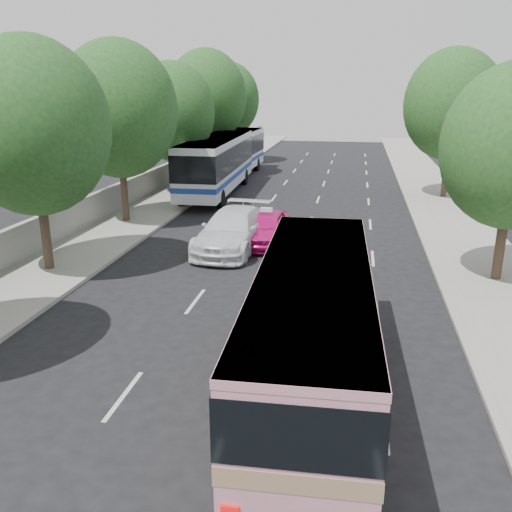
% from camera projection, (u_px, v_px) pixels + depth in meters
% --- Properties ---
extents(ground, '(120.00, 120.00, 0.00)m').
position_uv_depth(ground, '(221.00, 362.00, 14.48)').
color(ground, black).
rests_on(ground, ground).
extents(sidewalk_left, '(4.00, 90.00, 0.15)m').
position_uv_depth(sidewalk_left, '(167.00, 199.00, 34.67)').
color(sidewalk_left, '#9E998E').
rests_on(sidewalk_left, ground).
extents(sidewalk_right, '(4.00, 90.00, 0.12)m').
position_uv_depth(sidewalk_right, '(444.00, 210.00, 31.75)').
color(sidewalk_right, '#9E998E').
rests_on(sidewalk_right, ground).
extents(low_wall, '(0.30, 90.00, 1.50)m').
position_uv_depth(low_wall, '(140.00, 186.00, 34.73)').
color(low_wall, '#9E998E').
rests_on(low_wall, sidewalk_left).
extents(tree_left_b, '(5.70, 5.70, 8.88)m').
position_uv_depth(tree_left_b, '(33.00, 121.00, 19.74)').
color(tree_left_b, '#38281E').
rests_on(tree_left_b, ground).
extents(tree_left_c, '(6.00, 6.00, 9.35)m').
position_uv_depth(tree_left_c, '(119.00, 105.00, 27.18)').
color(tree_left_c, '#38281E').
rests_on(tree_left_c, ground).
extents(tree_left_d, '(5.52, 5.52, 8.60)m').
position_uv_depth(tree_left_d, '(173.00, 108.00, 34.81)').
color(tree_left_d, '#38281E').
rests_on(tree_left_d, ground).
extents(tree_left_e, '(6.30, 6.30, 9.82)m').
position_uv_depth(tree_left_e, '(207.00, 93.00, 42.06)').
color(tree_left_e, '#38281E').
rests_on(tree_left_e, ground).
extents(tree_left_f, '(5.88, 5.88, 9.16)m').
position_uv_depth(tree_left_f, '(228.00, 97.00, 49.72)').
color(tree_left_f, '#38281E').
rests_on(tree_left_f, ground).
extents(tree_right_far, '(6.00, 6.00, 9.35)m').
position_uv_depth(tree_right_far, '(454.00, 101.00, 33.52)').
color(tree_right_far, '#38281E').
rests_on(tree_right_far, ground).
extents(pink_bus, '(2.87, 10.00, 3.17)m').
position_uv_depth(pink_bus, '(313.00, 319.00, 12.41)').
color(pink_bus, '#D18698').
rests_on(pink_bus, ground).
extents(pink_taxi, '(1.91, 4.57, 1.54)m').
position_uv_depth(pink_taxi, '(266.00, 228.00, 25.01)').
color(pink_taxi, '#D61277').
rests_on(pink_taxi, ground).
extents(white_pickup, '(2.89, 6.24, 1.77)m').
position_uv_depth(white_pickup, '(233.00, 230.00, 24.23)').
color(white_pickup, silver).
rests_on(white_pickup, ground).
extents(tour_coach_front, '(3.07, 12.59, 3.75)m').
position_uv_depth(tour_coach_front, '(217.00, 161.00, 36.03)').
color(tour_coach_front, silver).
rests_on(tour_coach_front, ground).
extents(tour_coach_rear, '(2.87, 11.68, 3.47)m').
position_uv_depth(tour_coach_rear, '(234.00, 151.00, 42.88)').
color(tour_coach_rear, white).
rests_on(tour_coach_rear, ground).
extents(taxi_roof_sign, '(0.55, 0.19, 0.18)m').
position_uv_depth(taxi_roof_sign, '(266.00, 210.00, 24.75)').
color(taxi_roof_sign, silver).
rests_on(taxi_roof_sign, pink_taxi).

